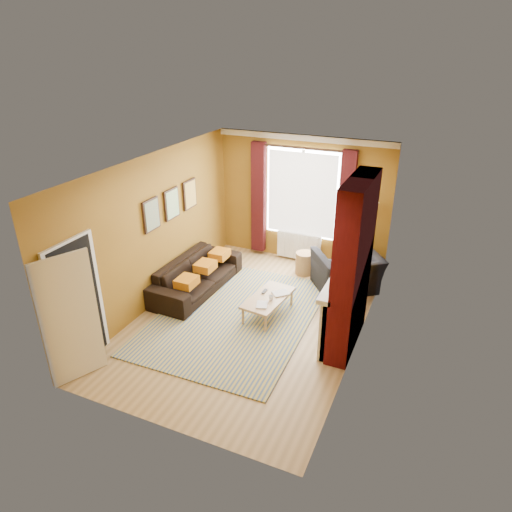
% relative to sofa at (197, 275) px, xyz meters
% --- Properties ---
extents(ground, '(5.50, 5.50, 0.00)m').
position_rel_sofa_xyz_m(ground, '(1.42, -0.56, -0.33)').
color(ground, olive).
rests_on(ground, ground).
extents(room_walls, '(3.82, 5.54, 2.83)m').
position_rel_sofa_xyz_m(room_walls, '(2.05, -0.28, 1.05)').
color(room_walls, brown).
rests_on(room_walls, ground).
extents(striped_rug, '(2.70, 3.70, 0.02)m').
position_rel_sofa_xyz_m(striped_rug, '(1.12, -0.59, -0.32)').
color(striped_rug, '#2E4D80').
rests_on(striped_rug, ground).
extents(sofa, '(0.95, 2.27, 0.65)m').
position_rel_sofa_xyz_m(sofa, '(0.00, 0.00, 0.00)').
color(sofa, black).
rests_on(sofa, ground).
extents(armchair, '(1.59, 1.56, 0.78)m').
position_rel_sofa_xyz_m(armchair, '(2.72, 1.21, 0.06)').
color(armchair, black).
rests_on(armchair, ground).
extents(coffee_table, '(0.69, 1.18, 0.37)m').
position_rel_sofa_xyz_m(coffee_table, '(1.65, -0.29, 0.01)').
color(coffee_table, tan).
rests_on(coffee_table, ground).
extents(wicker_stool, '(0.47, 0.47, 0.48)m').
position_rel_sofa_xyz_m(wicker_stool, '(1.74, 1.54, -0.09)').
color(wicker_stool, '#9D7344').
rests_on(wicker_stool, ground).
extents(floor_lamp, '(0.31, 0.31, 1.67)m').
position_rel_sofa_xyz_m(floor_lamp, '(2.97, 1.84, 0.99)').
color(floor_lamp, black).
rests_on(floor_lamp, ground).
extents(book_a, '(0.26, 0.30, 0.02)m').
position_rel_sofa_xyz_m(book_a, '(1.57, -0.63, 0.06)').
color(book_a, '#999999').
rests_on(book_a, coffee_table).
extents(book_b, '(0.36, 0.36, 0.02)m').
position_rel_sofa_xyz_m(book_b, '(1.74, -0.02, 0.06)').
color(book_b, '#999999').
rests_on(book_b, coffee_table).
extents(mug, '(0.10, 0.10, 0.09)m').
position_rel_sofa_xyz_m(mug, '(1.74, -0.37, 0.09)').
color(mug, '#999999').
rests_on(mug, coffee_table).
extents(tv_remote, '(0.06, 0.17, 0.02)m').
position_rel_sofa_xyz_m(tv_remote, '(1.52, -0.15, 0.06)').
color(tv_remote, '#27272A').
rests_on(tv_remote, coffee_table).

